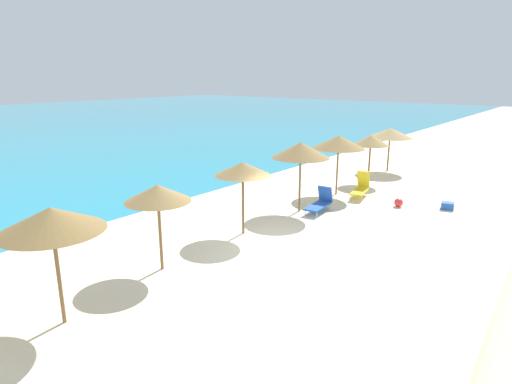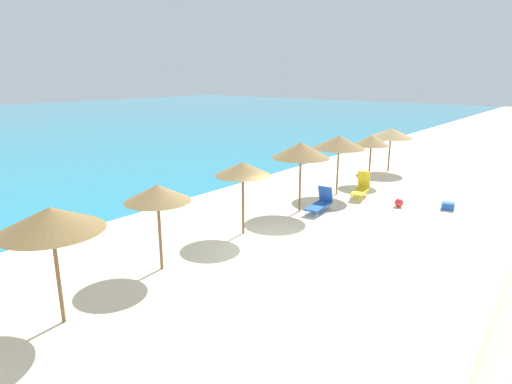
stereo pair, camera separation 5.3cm
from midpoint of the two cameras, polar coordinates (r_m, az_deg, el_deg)
name	(u,v)px [view 1 (the left image)]	position (r m, az deg, el deg)	size (l,w,h in m)	color
ground_plane	(283,250)	(14.59, 3.52, -7.60)	(160.00, 160.00, 0.00)	beige
beach_umbrella_2	(51,220)	(10.57, -25.57, -3.31)	(2.33, 2.33, 2.85)	brown
beach_umbrella_3	(158,193)	(12.71, -12.99, -0.19)	(1.93, 1.93, 2.62)	brown
beach_umbrella_4	(243,169)	(15.31, -1.86, 3.05)	(2.02, 2.02, 2.67)	brown
beach_umbrella_5	(301,150)	(17.97, 5.84, 5.52)	(2.41, 2.41, 2.98)	brown
beach_umbrella_6	(339,142)	(20.97, 10.79, 6.50)	(2.51, 2.51, 2.88)	brown
beach_umbrella_7	(371,140)	(23.79, 14.88, 6.62)	(1.94, 1.94, 2.58)	brown
beach_umbrella_8	(390,133)	(27.09, 17.27, 7.45)	(2.64, 2.64, 2.59)	brown
lounge_chair_1	(320,203)	(18.60, 8.37, -1.39)	(1.70, 0.79, 1.01)	blue
lounge_chair_2	(361,187)	(21.15, 13.62, 0.60)	(1.73, 0.92, 1.19)	yellow
beach_ball	(399,203)	(20.08, 18.25, -1.34)	(0.38, 0.38, 0.38)	red
cooler_box	(447,206)	(20.49, 23.91, -1.67)	(0.51, 0.44, 0.31)	blue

